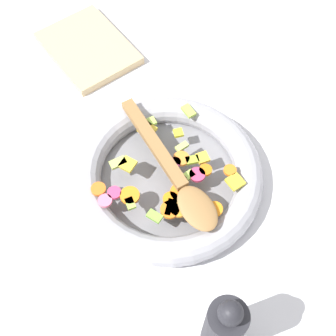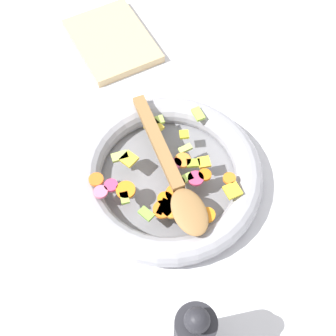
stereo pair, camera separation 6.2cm
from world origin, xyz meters
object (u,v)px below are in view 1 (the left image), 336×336
object	(u,v)px
wooden_spoon	(176,176)
skillet	(168,176)
pepper_mill	(224,327)
cutting_board	(88,48)

from	to	relation	value
wooden_spoon	skillet	bearing A→B (deg)	-6.73
wooden_spoon	pepper_mill	size ratio (longest dim) A/B	1.66
skillet	cutting_board	size ratio (longest dim) A/B	1.66
skillet	pepper_mill	bearing A→B (deg)	159.21
pepper_mill	skillet	bearing A→B (deg)	-20.79
wooden_spoon	cutting_board	xyz separation A→B (m)	(0.39, -0.06, -0.05)
wooden_spoon	pepper_mill	bearing A→B (deg)	157.80
skillet	wooden_spoon	world-z (taller)	wooden_spoon
skillet	pepper_mill	xyz separation A→B (m)	(-0.27, 0.10, 0.06)
wooden_spoon	cutting_board	size ratio (longest dim) A/B	1.46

